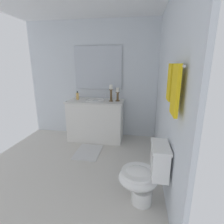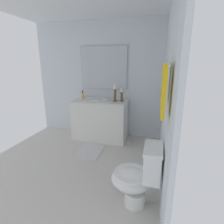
{
  "view_description": "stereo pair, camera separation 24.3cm",
  "coord_description": "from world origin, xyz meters",
  "px_view_note": "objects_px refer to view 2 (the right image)",
  "views": [
    {
      "loc": [
        2.43,
        1.04,
        1.58
      ],
      "look_at": [
        -0.14,
        0.63,
        0.86
      ],
      "focal_mm": 28.11,
      "sensor_mm": 36.0,
      "label": 1
    },
    {
      "loc": [
        2.38,
        1.28,
        1.58
      ],
      "look_at": [
        -0.14,
        0.63,
        0.86
      ],
      "focal_mm": 28.11,
      "sensor_mm": 36.0,
      "label": 2
    }
  ],
  "objects_px": {
    "towel_near_vanity": "(163,83)",
    "toilet": "(137,177)",
    "towel_bar": "(167,66)",
    "towel_center": "(164,91)",
    "bath_mat": "(90,151)",
    "vanity_cabinet": "(100,120)",
    "candle_holder_tall": "(122,94)",
    "mirror": "(103,68)",
    "candle_holder_short": "(115,93)",
    "sink_basin": "(100,102)",
    "soap_bottle": "(83,95)"
  },
  "relations": [
    {
      "from": "mirror",
      "to": "soap_bottle",
      "type": "relative_size",
      "value": 5.63
    },
    {
      "from": "vanity_cabinet",
      "to": "towel_center",
      "type": "xyz_separation_m",
      "value": [
        1.91,
        1.19,
        0.94
      ]
    },
    {
      "from": "mirror",
      "to": "candle_holder_short",
      "type": "xyz_separation_m",
      "value": [
        0.31,
        0.33,
        -0.47
      ]
    },
    {
      "from": "toilet",
      "to": "towel_near_vanity",
      "type": "height_order",
      "value": "towel_near_vanity"
    },
    {
      "from": "candle_holder_short",
      "to": "soap_bottle",
      "type": "xyz_separation_m",
      "value": [
        -0.07,
        -0.73,
        -0.1
      ]
    },
    {
      "from": "toilet",
      "to": "candle_holder_short",
      "type": "bearing_deg",
      "value": -158.33
    },
    {
      "from": "vanity_cabinet",
      "to": "sink_basin",
      "type": "relative_size",
      "value": 2.87
    },
    {
      "from": "vanity_cabinet",
      "to": "sink_basin",
      "type": "xyz_separation_m",
      "value": [
        -0.0,
        0.0,
        0.39
      ]
    },
    {
      "from": "soap_bottle",
      "to": "towel_center",
      "type": "relative_size",
      "value": 0.42
    },
    {
      "from": "sink_basin",
      "to": "candle_holder_tall",
      "type": "xyz_separation_m",
      "value": [
        -0.02,
        0.46,
        0.18
      ]
    },
    {
      "from": "vanity_cabinet",
      "to": "towel_near_vanity",
      "type": "height_order",
      "value": "towel_near_vanity"
    },
    {
      "from": "candle_holder_tall",
      "to": "candle_holder_short",
      "type": "xyz_separation_m",
      "value": [
        0.05,
        -0.13,
        0.04
      ]
    },
    {
      "from": "mirror",
      "to": "bath_mat",
      "type": "bearing_deg",
      "value": 0.0
    },
    {
      "from": "sink_basin",
      "to": "vanity_cabinet",
      "type": "bearing_deg",
      "value": -90.0
    },
    {
      "from": "mirror",
      "to": "soap_bottle",
      "type": "height_order",
      "value": "mirror"
    },
    {
      "from": "candle_holder_short",
      "to": "towel_bar",
      "type": "distance_m",
      "value": 2.01
    },
    {
      "from": "vanity_cabinet",
      "to": "soap_bottle",
      "type": "distance_m",
      "value": 0.64
    },
    {
      "from": "mirror",
      "to": "towel_center",
      "type": "bearing_deg",
      "value": 28.59
    },
    {
      "from": "candle_holder_short",
      "to": "soap_bottle",
      "type": "bearing_deg",
      "value": -95.21
    },
    {
      "from": "towel_near_vanity",
      "to": "towel_center",
      "type": "xyz_separation_m",
      "value": [
        0.31,
        0.0,
        -0.03
      ]
    },
    {
      "from": "sink_basin",
      "to": "towel_center",
      "type": "height_order",
      "value": "towel_center"
    },
    {
      "from": "towel_center",
      "to": "sink_basin",
      "type": "bearing_deg",
      "value": -148.02
    },
    {
      "from": "mirror",
      "to": "bath_mat",
      "type": "xyz_separation_m",
      "value": [
        0.91,
        0.0,
        -1.49
      ]
    },
    {
      "from": "vanity_cabinet",
      "to": "candle_holder_short",
      "type": "distance_m",
      "value": 0.69
    },
    {
      "from": "soap_bottle",
      "to": "toilet",
      "type": "height_order",
      "value": "soap_bottle"
    },
    {
      "from": "candle_holder_tall",
      "to": "sink_basin",
      "type": "bearing_deg",
      "value": -87.83
    },
    {
      "from": "soap_bottle",
      "to": "toilet",
      "type": "distance_m",
      "value": 2.28
    },
    {
      "from": "toilet",
      "to": "sink_basin",
      "type": "bearing_deg",
      "value": -149.67
    },
    {
      "from": "soap_bottle",
      "to": "sink_basin",
      "type": "bearing_deg",
      "value": 85.02
    },
    {
      "from": "towel_near_vanity",
      "to": "bath_mat",
      "type": "height_order",
      "value": "towel_near_vanity"
    },
    {
      "from": "candle_holder_short",
      "to": "candle_holder_tall",
      "type": "bearing_deg",
      "value": 111.22
    },
    {
      "from": "vanity_cabinet",
      "to": "candle_holder_tall",
      "type": "xyz_separation_m",
      "value": [
        -0.02,
        0.46,
        0.57
      ]
    },
    {
      "from": "bath_mat",
      "to": "towel_bar",
      "type": "bearing_deg",
      "value": 46.99
    },
    {
      "from": "vanity_cabinet",
      "to": "towel_near_vanity",
      "type": "relative_size",
      "value": 3.16
    },
    {
      "from": "toilet",
      "to": "towel_bar",
      "type": "xyz_separation_m",
      "value": [
        0.07,
        0.22,
        1.2
      ]
    },
    {
      "from": "candle_holder_tall",
      "to": "candle_holder_short",
      "type": "distance_m",
      "value": 0.14
    },
    {
      "from": "mirror",
      "to": "bath_mat",
      "type": "height_order",
      "value": "mirror"
    },
    {
      "from": "candle_holder_tall",
      "to": "towel_center",
      "type": "xyz_separation_m",
      "value": [
        1.93,
        0.74,
        0.37
      ]
    },
    {
      "from": "towel_bar",
      "to": "toilet",
      "type": "bearing_deg",
      "value": -106.63
    },
    {
      "from": "candle_holder_short",
      "to": "towel_near_vanity",
      "type": "relative_size",
      "value": 0.91
    },
    {
      "from": "candle_holder_tall",
      "to": "vanity_cabinet",
      "type": "bearing_deg",
      "value": -87.84
    },
    {
      "from": "sink_basin",
      "to": "bath_mat",
      "type": "xyz_separation_m",
      "value": [
        0.63,
        -0.0,
        -0.81
      ]
    },
    {
      "from": "towel_bar",
      "to": "towel_center",
      "type": "xyz_separation_m",
      "value": [
        0.15,
        -0.02,
        -0.2
      ]
    },
    {
      "from": "candle_holder_tall",
      "to": "towel_center",
      "type": "distance_m",
      "value": 2.1
    },
    {
      "from": "candle_holder_short",
      "to": "towel_near_vanity",
      "type": "height_order",
      "value": "towel_near_vanity"
    },
    {
      "from": "towel_bar",
      "to": "vanity_cabinet",
      "type": "bearing_deg",
      "value": -145.39
    },
    {
      "from": "towel_center",
      "to": "bath_mat",
      "type": "xyz_separation_m",
      "value": [
        -1.28,
        -1.19,
        -1.36
      ]
    },
    {
      "from": "toilet",
      "to": "bath_mat",
      "type": "distance_m",
      "value": 1.5
    },
    {
      "from": "towel_near_vanity",
      "to": "toilet",
      "type": "bearing_deg",
      "value": -66.68
    },
    {
      "from": "toilet",
      "to": "towel_center",
      "type": "height_order",
      "value": "towel_center"
    }
  ]
}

